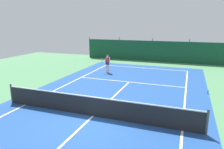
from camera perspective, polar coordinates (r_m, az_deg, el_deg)
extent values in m
plane|color=#4C8456|center=(10.35, -5.18, -11.24)|extent=(36.00, 36.00, 0.00)
cube|color=#1E478C|center=(10.34, -5.18, -11.23)|extent=(11.02, 26.60, 0.01)
cube|color=white|center=(21.20, 8.74, 1.76)|extent=(8.22, 0.10, 0.01)
cube|color=white|center=(12.55, -22.54, -7.63)|extent=(0.10, 23.80, 0.01)
cube|color=white|center=(9.49, 18.63, -14.32)|extent=(0.10, 23.80, 0.01)
cube|color=white|center=(16.00, 4.69, -2.07)|extent=(8.22, 0.10, 0.01)
cube|color=white|center=(10.34, -5.18, -11.19)|extent=(0.10, 12.80, 0.01)
cube|color=white|center=(21.05, 8.65, 1.69)|extent=(0.10, 0.30, 0.01)
cube|color=black|center=(10.15, -5.23, -8.81)|extent=(9.92, 0.03, 0.95)
cube|color=white|center=(9.97, -5.30, -6.16)|extent=(9.92, 0.04, 0.05)
cylinder|color=#47474C|center=(12.99, -25.70, -4.72)|extent=(0.10, 0.10, 1.10)
cylinder|color=#47474C|center=(9.30, 24.54, -11.77)|extent=(0.10, 0.10, 1.10)
cube|color=#14472D|center=(25.05, 10.80, 6.28)|extent=(16.22, 0.06, 2.40)
cylinder|color=#595B60|center=(27.60, -6.12, 7.44)|extent=(0.08, 0.08, 2.70)
cylinder|color=#595B60|center=(26.06, 1.96, 7.13)|extent=(0.08, 0.08, 2.70)
cylinder|color=#595B60|center=(25.09, 10.84, 6.64)|extent=(0.08, 0.08, 2.70)
cylinder|color=#595B60|center=(24.75, 20.18, 5.95)|extent=(0.08, 0.08, 2.70)
cube|color=#234C1E|center=(25.73, 10.97, 5.00)|extent=(14.60, 0.70, 1.10)
cylinder|color=beige|center=(18.83, -0.98, 1.66)|extent=(0.12, 0.12, 0.82)
cylinder|color=beige|center=(18.96, -1.43, 1.74)|extent=(0.12, 0.12, 0.82)
cylinder|color=navy|center=(18.80, -1.21, 3.16)|extent=(0.40, 0.40, 0.22)
cube|color=#D1384C|center=(18.77, -1.22, 3.76)|extent=(0.41, 0.31, 0.56)
sphere|color=beige|center=(18.70, -1.22, 5.06)|extent=(0.22, 0.22, 0.22)
cylinder|color=black|center=(18.68, -1.22, 5.33)|extent=(0.23, 0.23, 0.04)
cylinder|color=beige|center=(18.61, -0.69, 3.76)|extent=(0.09, 0.09, 0.58)
cylinder|color=beige|center=(18.83, -1.98, 3.87)|extent=(0.27, 0.53, 0.41)
cylinder|color=black|center=(18.66, -2.72, 3.43)|extent=(0.13, 0.27, 0.13)
torus|color=teal|center=(18.63, -2.73, 4.10)|extent=(0.33, 0.22, 0.29)
sphere|color=#CCDB33|center=(19.40, 5.16, 0.82)|extent=(0.07, 0.07, 0.07)
cube|color=black|center=(28.20, 11.02, 6.11)|extent=(1.89, 4.24, 0.80)
cube|color=#2D333D|center=(28.12, 11.08, 7.48)|extent=(1.57, 1.92, 0.56)
cylinder|color=black|center=(29.69, 9.75, 5.76)|extent=(0.23, 0.64, 0.64)
cylinder|color=black|center=(29.38, 13.19, 5.51)|extent=(0.23, 0.64, 0.64)
cylinder|color=black|center=(27.17, 8.59, 5.07)|extent=(0.23, 0.64, 0.64)
cylinder|color=black|center=(26.83, 12.35, 4.80)|extent=(0.23, 0.64, 0.64)
cylinder|color=#338CD8|center=(14.68, 24.73, -4.34)|extent=(0.08, 0.08, 0.24)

